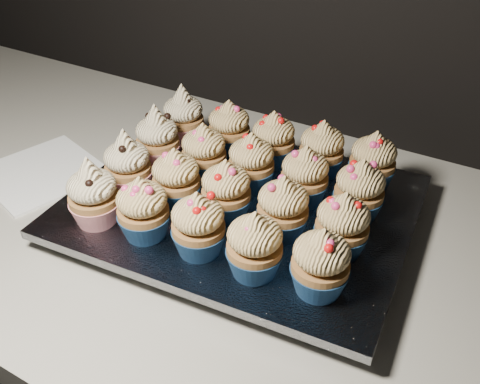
{
  "coord_description": "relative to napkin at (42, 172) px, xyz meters",
  "views": [
    {
      "loc": [
        0.39,
        1.21,
        1.35
      ],
      "look_at": [
        0.11,
        1.7,
        0.95
      ],
      "focal_mm": 40.0,
      "sensor_mm": 36.0,
      "label": 1
    }
  ],
  "objects": [
    {
      "name": "cupcake_11",
      "position": [
        0.25,
        0.08,
        0.07
      ],
      "size": [
        0.06,
        0.06,
        0.08
      ],
      "color": "navy",
      "rests_on": "foil_lining"
    },
    {
      "name": "napkin",
      "position": [
        0.0,
        0.0,
        0.0
      ],
      "size": [
        0.2,
        0.2,
        0.0
      ],
      "primitive_type": "cube",
      "rotation": [
        0.0,
        0.0,
        -0.29
      ],
      "color": "white",
      "rests_on": "worktop"
    },
    {
      "name": "cupcake_12",
      "position": [
        0.32,
        0.09,
        0.07
      ],
      "size": [
        0.06,
        0.06,
        0.08
      ],
      "color": "navy",
      "rests_on": "foil_lining"
    },
    {
      "name": "cupcake_14",
      "position": [
        0.47,
        0.1,
        0.07
      ],
      "size": [
        0.06,
        0.06,
        0.08
      ],
      "color": "navy",
      "rests_on": "foil_lining"
    },
    {
      "name": "baking_tray",
      "position": [
        0.32,
        0.05,
        0.01
      ],
      "size": [
        0.43,
        0.34,
        0.02
      ],
      "primitive_type": "cube",
      "rotation": [
        0.0,
        0.0,
        0.08
      ],
      "color": "black",
      "rests_on": "worktop"
    },
    {
      "name": "cupcake_19",
      "position": [
        0.46,
        0.17,
        0.07
      ],
      "size": [
        0.06,
        0.06,
        0.08
      ],
      "color": "navy",
      "rests_on": "foil_lining"
    },
    {
      "name": "cupcake_9",
      "position": [
        0.47,
        0.02,
        0.07
      ],
      "size": [
        0.06,
        0.06,
        0.08
      ],
      "color": "navy",
      "rests_on": "foil_lining"
    },
    {
      "name": "cupcake_10",
      "position": [
        0.17,
        0.07,
        0.07
      ],
      "size": [
        0.06,
        0.06,
        0.1
      ],
      "color": "red",
      "rests_on": "foil_lining"
    },
    {
      "name": "cupcake_17",
      "position": [
        0.32,
        0.16,
        0.07
      ],
      "size": [
        0.06,
        0.06,
        0.08
      ],
      "color": "navy",
      "rests_on": "foil_lining"
    },
    {
      "name": "cupcake_0",
      "position": [
        0.19,
        -0.08,
        0.07
      ],
      "size": [
        0.06,
        0.06,
        0.1
      ],
      "color": "red",
      "rests_on": "foil_lining"
    },
    {
      "name": "cupcake_16",
      "position": [
        0.24,
        0.15,
        0.07
      ],
      "size": [
        0.06,
        0.06,
        0.08
      ],
      "color": "navy",
      "rests_on": "foil_lining"
    },
    {
      "name": "cupcake_6",
      "position": [
        0.26,
        0.0,
        0.07
      ],
      "size": [
        0.06,
        0.06,
        0.08
      ],
      "color": "navy",
      "rests_on": "foil_lining"
    },
    {
      "name": "cupcake_15",
      "position": [
        0.17,
        0.15,
        0.07
      ],
      "size": [
        0.06,
        0.06,
        0.1
      ],
      "color": "red",
      "rests_on": "foil_lining"
    },
    {
      "name": "cupcake_18",
      "position": [
        0.39,
        0.17,
        0.07
      ],
      "size": [
        0.06,
        0.06,
        0.08
      ],
      "color": "navy",
      "rests_on": "foil_lining"
    },
    {
      "name": "foil_lining",
      "position": [
        0.32,
        0.05,
        0.03
      ],
      "size": [
        0.46,
        0.38,
        0.01
      ],
      "primitive_type": "cube",
      "rotation": [
        0.0,
        0.0,
        0.08
      ],
      "color": "silver",
      "rests_on": "baking_tray"
    },
    {
      "name": "worktop",
      "position": [
        0.21,
        0.05,
        -0.02
      ],
      "size": [
        2.44,
        0.64,
        0.04
      ],
      "primitive_type": "cube",
      "color": "beige",
      "rests_on": "cabinet"
    },
    {
      "name": "cupcake_2",
      "position": [
        0.33,
        -0.06,
        0.07
      ],
      "size": [
        0.06,
        0.06,
        0.08
      ],
      "color": "navy",
      "rests_on": "foil_lining"
    },
    {
      "name": "cupcake_4",
      "position": [
        0.48,
        -0.05,
        0.07
      ],
      "size": [
        0.06,
        0.06,
        0.08
      ],
      "color": "navy",
      "rests_on": "foil_lining"
    },
    {
      "name": "cupcake_1",
      "position": [
        0.26,
        -0.07,
        0.07
      ],
      "size": [
        0.06,
        0.06,
        0.08
      ],
      "color": "navy",
      "rests_on": "foil_lining"
    },
    {
      "name": "cupcake_3",
      "position": [
        0.4,
        -0.06,
        0.07
      ],
      "size": [
        0.06,
        0.06,
        0.08
      ],
      "color": "navy",
      "rests_on": "foil_lining"
    },
    {
      "name": "cupcake_7",
      "position": [
        0.32,
        0.01,
        0.07
      ],
      "size": [
        0.06,
        0.06,
        0.08
      ],
      "color": "navy",
      "rests_on": "foil_lining"
    },
    {
      "name": "cupcake_13",
      "position": [
        0.39,
        0.09,
        0.07
      ],
      "size": [
        0.06,
        0.06,
        0.08
      ],
      "color": "navy",
      "rests_on": "foil_lining"
    },
    {
      "name": "cupcake_5",
      "position": [
        0.18,
        -0.0,
        0.07
      ],
      "size": [
        0.06,
        0.06,
        0.1
      ],
      "color": "red",
      "rests_on": "foil_lining"
    },
    {
      "name": "cupcake_8",
      "position": [
        0.4,
        0.02,
        0.07
      ],
      "size": [
        0.06,
        0.06,
        0.08
      ],
      "color": "navy",
      "rests_on": "foil_lining"
    }
  ]
}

